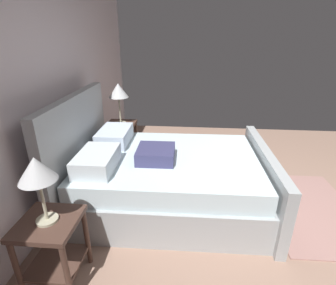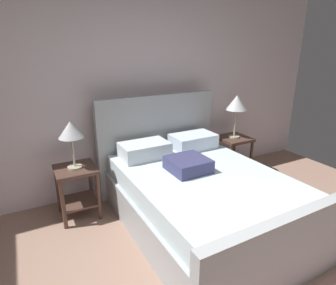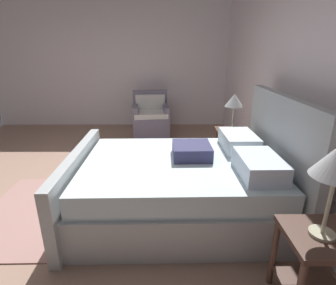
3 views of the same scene
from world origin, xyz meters
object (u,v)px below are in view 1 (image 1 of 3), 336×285
at_px(nightstand_right, 122,135).
at_px(nightstand_left, 52,241).
at_px(bed, 164,176).
at_px(table_lamp_left, 37,172).
at_px(table_lamp_right, 118,92).

bearing_deg(nightstand_right, nightstand_left, -179.12).
bearing_deg(bed, table_lamp_left, 146.20).
bearing_deg(table_lamp_right, table_lamp_left, -179.12).
distance_m(bed, table_lamp_right, 1.58).
height_order(bed, table_lamp_right, bed).
relative_size(bed, nightstand_left, 3.71).
xyz_separation_m(bed, nightstand_left, (-1.14, 0.76, 0.05)).
bearing_deg(nightstand_left, table_lamp_right, 0.88).
distance_m(bed, table_lamp_left, 1.53).
bearing_deg(bed, nightstand_left, 146.20).
xyz_separation_m(bed, table_lamp_right, (1.15, 0.80, 0.74)).
bearing_deg(table_lamp_left, nightstand_right, 0.88).
height_order(bed, nightstand_left, bed).
relative_size(nightstand_right, nightstand_left, 1.00).
height_order(bed, nightstand_right, bed).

